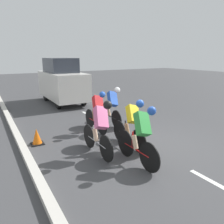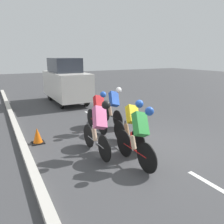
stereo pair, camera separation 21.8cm
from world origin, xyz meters
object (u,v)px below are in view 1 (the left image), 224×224
object	(u,v)px
cyclist_yellow	(132,122)
support_car	(62,81)
cyclist_red	(97,111)
cyclist_pink	(100,126)
traffic_cone	(37,137)
cyclist_blue	(112,105)
cyclist_green	(140,134)

from	to	relation	value
cyclist_yellow	support_car	bearing A→B (deg)	-92.21
cyclist_red	cyclist_pink	bearing A→B (deg)	65.28
traffic_cone	cyclist_pink	bearing A→B (deg)	129.28
cyclist_red	cyclist_blue	size ratio (longest dim) A/B	0.98
support_car	cyclist_yellow	bearing A→B (deg)	87.79
cyclist_pink	cyclist_blue	size ratio (longest dim) A/B	1.02
cyclist_green	cyclist_pink	size ratio (longest dim) A/B	0.99
cyclist_red	cyclist_yellow	world-z (taller)	cyclist_red
cyclist_yellow	cyclist_blue	world-z (taller)	cyclist_blue
cyclist_blue	support_car	bearing A→B (deg)	-86.41
cyclist_red	cyclist_green	xyz separation A→B (m)	(0.20, 2.69, 0.02)
cyclist_red	cyclist_blue	distance (m)	0.88
cyclist_pink	cyclist_blue	bearing A→B (deg)	-127.51
cyclist_red	traffic_cone	xyz separation A→B (m)	(2.11, 0.12, -0.52)
cyclist_blue	cyclist_pink	bearing A→B (deg)	52.49
cyclist_green	support_car	world-z (taller)	support_car
support_car	cyclist_pink	bearing A→B (deg)	79.50
cyclist_green	cyclist_yellow	world-z (taller)	cyclist_green
cyclist_green	support_car	size ratio (longest dim) A/B	0.42
cyclist_pink	support_car	world-z (taller)	support_car
cyclist_yellow	traffic_cone	world-z (taller)	cyclist_yellow
cyclist_pink	support_car	xyz separation A→B (m)	(-1.29, -6.97, 0.41)
cyclist_green	traffic_cone	xyz separation A→B (m)	(1.91, -2.57, -0.54)
cyclist_yellow	cyclist_pink	xyz separation A→B (m)	(1.02, -0.02, 0.04)
cyclist_green	cyclist_blue	size ratio (longest dim) A/B	1.01
cyclist_red	traffic_cone	world-z (taller)	cyclist_red
cyclist_red	support_car	distance (m)	5.29
cyclist_red	cyclist_yellow	distance (m)	1.76
traffic_cone	cyclist_yellow	bearing A→B (deg)	145.20
cyclist_blue	support_car	xyz separation A→B (m)	(0.31, -4.89, 0.42)
cyclist_red	cyclist_blue	xyz separation A→B (m)	(-0.81, -0.36, 0.04)
cyclist_red	cyclist_pink	xyz separation A→B (m)	(0.79, 1.72, 0.05)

